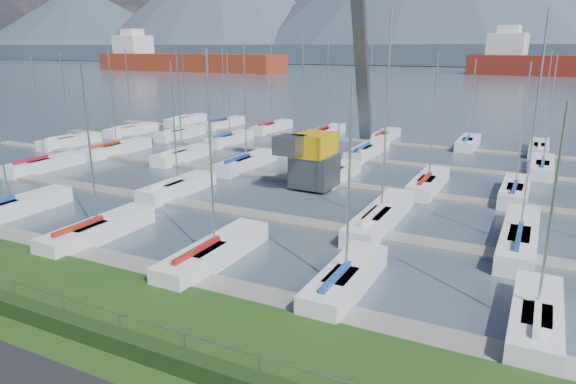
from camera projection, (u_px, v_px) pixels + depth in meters
The scene contains 8 objects.
water at pixel (523, 71), 242.53m from camera, with size 800.00×540.00×0.20m, color #435162.
hedge at pixel (134, 346), 18.52m from camera, with size 80.00×0.70×0.70m, color #1B3313.
fence at pixel (140, 320), 18.63m from camera, with size 0.04×0.04×80.00m, color gray.
foothill at pixel (531, 55), 300.94m from camera, with size 900.00×80.00×12.00m, color #3C4B58.
docks at pixel (366, 188), 41.36m from camera, with size 90.00×41.60×0.25m.
crane at pixel (327, 117), 40.88m from camera, with size 5.33×13.25×22.35m.
cargo_ship_west at pixel (180, 62), 240.05m from camera, with size 96.77×21.88×21.50m.
sailboat_fleet at pixel (355, 113), 43.45m from camera, with size 75.41×49.38×13.55m.
Camera 1 is at (12.29, -12.45, 10.78)m, focal length 32.00 mm.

